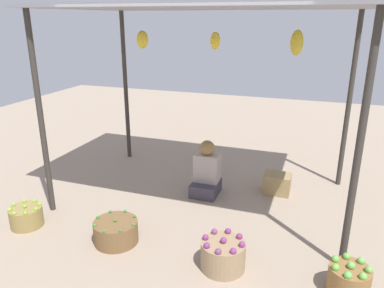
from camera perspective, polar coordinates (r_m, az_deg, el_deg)
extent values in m
plane|color=gray|center=(5.29, 2.06, -7.90)|extent=(14.00, 14.00, 0.00)
cylinder|color=#38332D|center=(4.83, -22.15, 3.77)|extent=(0.07, 0.07, 2.47)
cylinder|color=#38332D|center=(3.67, 24.14, -0.99)|extent=(0.07, 0.07, 2.47)
cylinder|color=#38332D|center=(6.48, -10.11, 8.44)|extent=(0.07, 0.07, 2.47)
cylinder|color=#38332D|center=(5.67, 22.88, 5.76)|extent=(0.07, 0.07, 2.47)
cube|color=gray|center=(4.72, 2.44, 20.24)|extent=(3.82, 2.37, 0.04)
ellipsoid|color=yellow|center=(5.37, -7.59, 15.55)|extent=(0.16, 0.16, 0.24)
ellipsoid|color=yellow|center=(5.09, 3.58, 15.49)|extent=(0.13, 0.13, 0.23)
ellipsoid|color=gold|center=(4.83, 15.74, 14.67)|extent=(0.16, 0.16, 0.31)
cube|color=#3E3A48|center=(5.30, 2.10, -6.74)|extent=(0.36, 0.44, 0.18)
cube|color=#B1A39A|center=(5.23, 2.30, -3.64)|extent=(0.34, 0.22, 0.40)
sphere|color=olive|center=(5.12, 2.34, -0.60)|extent=(0.21, 0.21, 0.21)
cylinder|color=olive|center=(4.95, -24.01, -10.12)|extent=(0.38, 0.38, 0.24)
sphere|color=#87BE41|center=(4.89, -24.22, -8.71)|extent=(0.04, 0.04, 0.04)
sphere|color=#89C833|center=(4.78, -22.77, -9.17)|extent=(0.04, 0.04, 0.04)
sphere|color=#8DCF39|center=(4.89, -22.30, -8.49)|extent=(0.04, 0.04, 0.04)
sphere|color=#87D138|center=(4.99, -22.95, -8.00)|extent=(0.04, 0.04, 0.04)
sphere|color=#94CD37|center=(5.04, -24.30, -7.95)|extent=(0.04, 0.04, 0.04)
sphere|color=#82BF42|center=(5.00, -25.60, -8.36)|extent=(0.04, 0.04, 0.04)
sphere|color=#95CA37|center=(4.90, -26.14, -9.02)|extent=(0.04, 0.04, 0.04)
sphere|color=#90BF41|center=(4.79, -25.55, -9.55)|extent=(0.04, 0.04, 0.04)
sphere|color=#83C42F|center=(4.74, -24.13, -9.62)|extent=(0.04, 0.04, 0.04)
cylinder|color=brown|center=(4.32, -11.56, -13.00)|extent=(0.49, 0.49, 0.25)
sphere|color=#3C8827|center=(4.25, -11.68, -11.40)|extent=(0.04, 0.04, 0.04)
sphere|color=#3D8C32|center=(4.16, -8.98, -12.06)|extent=(0.04, 0.04, 0.04)
sphere|color=#39852B|center=(4.30, -8.76, -10.90)|extent=(0.04, 0.04, 0.04)
sphere|color=#328733|center=(4.42, -10.19, -10.11)|extent=(0.04, 0.04, 0.04)
sphere|color=#377F36|center=(4.45, -12.40, -10.09)|extent=(0.04, 0.04, 0.04)
sphere|color=#378625|center=(4.36, -14.24, -10.83)|extent=(0.04, 0.04, 0.04)
sphere|color=#3B8E2E|center=(4.22, -14.67, -11.97)|extent=(0.04, 0.04, 0.04)
sphere|color=#3D8A2E|center=(4.10, -13.30, -12.87)|extent=(0.04, 0.04, 0.04)
sphere|color=#2F8633|center=(4.07, -10.88, -12.92)|extent=(0.04, 0.04, 0.04)
cylinder|color=#9B805D|center=(3.86, 4.76, -16.59)|extent=(0.44, 0.44, 0.29)
sphere|color=#803371|center=(3.77, 4.83, -14.49)|extent=(0.06, 0.06, 0.06)
sphere|color=#7D3177|center=(3.74, 7.65, -15.02)|extent=(0.06, 0.06, 0.06)
sphere|color=#882E68|center=(3.86, 7.27, -13.86)|extent=(0.06, 0.06, 0.06)
sphere|color=#7D3071|center=(3.92, 5.54, -13.15)|extent=(0.06, 0.06, 0.06)
sphere|color=#833B6D|center=(3.91, 3.44, -13.25)|extent=(0.06, 0.06, 0.06)
sphere|color=#873074|center=(3.81, 2.07, -14.10)|extent=(0.06, 0.06, 0.06)
sphere|color=#783472|center=(3.70, 2.27, -15.29)|extent=(0.06, 0.06, 0.06)
sphere|color=#753D66|center=(3.62, 4.05, -16.10)|extent=(0.06, 0.06, 0.06)
sphere|color=#873379|center=(3.64, 6.33, -15.98)|extent=(0.06, 0.06, 0.06)
cylinder|color=olive|center=(3.83, 22.84, -18.75)|extent=(0.37, 0.37, 0.28)
sphere|color=#6CBA4F|center=(3.73, 23.17, -16.73)|extent=(0.07, 0.07, 0.07)
sphere|color=#6DAB48|center=(3.75, 25.42, -16.97)|extent=(0.07, 0.07, 0.07)
sphere|color=#6AB64E|center=(3.84, 24.45, -15.96)|extent=(0.07, 0.07, 0.07)
sphere|color=#6AAD47|center=(3.85, 22.57, -15.59)|extent=(0.07, 0.07, 0.07)
sphere|color=#69AE4E|center=(3.78, 21.09, -16.11)|extent=(0.07, 0.07, 0.07)
sphere|color=#6DB043|center=(3.67, 21.11, -17.19)|extent=(0.07, 0.07, 0.07)
sphere|color=#64B74E|center=(3.62, 22.73, -18.03)|extent=(0.07, 0.07, 0.07)
sphere|color=#6DB045|center=(3.66, 24.69, -17.92)|extent=(0.07, 0.07, 0.07)
cube|color=#997E50|center=(5.45, 12.86, -5.91)|extent=(0.37, 0.29, 0.28)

